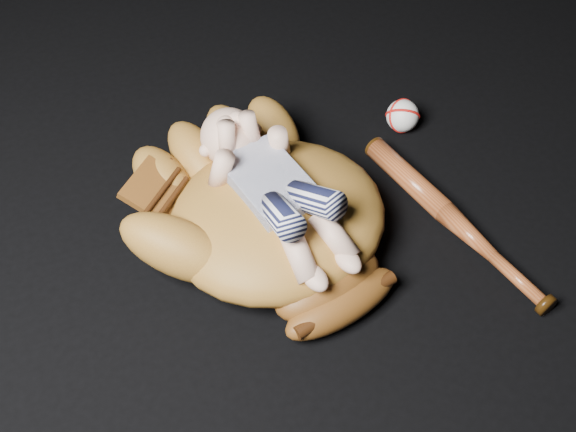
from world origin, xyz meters
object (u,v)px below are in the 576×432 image
Objects in this scene: baseball_glove at (277,210)px; baseball_bat at (454,221)px; newborn_baby at (279,190)px; baseball at (403,116)px.

baseball_glove reaches higher than baseball_bat.
newborn_baby reaches higher than baseball_bat.
baseball_bat is (0.30, -0.09, -0.12)m from newborn_baby.
baseball is at bearing 18.37° from newborn_baby.
newborn_baby is (0.00, -0.01, 0.06)m from baseball_glove.
baseball_glove reaches higher than baseball.
baseball_glove is 0.32m from baseball_bat.
newborn_baby is at bearing -86.77° from baseball_glove.
newborn_baby is 5.84× the size of baseball.
newborn_baby is 0.85× the size of baseball_bat.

